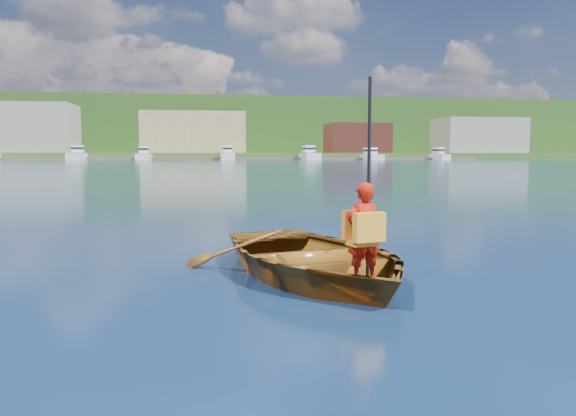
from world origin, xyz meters
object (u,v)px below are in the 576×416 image
Objects in this scene: child_paddler at (363,231)px; dock at (191,159)px; marina_yachts at (178,155)px; rowboat at (313,258)px.

child_paddler reaches higher than dock.
marina_yachts is at bearing -123.51° from dock.
rowboat is 0.03× the size of marina_yachts.
rowboat is 1.92× the size of child_paddler.
rowboat is 0.03× the size of dock.
child_paddler is at bearing -65.45° from rowboat.
marina_yachts is at bearing 93.68° from rowboat.
marina_yachts is (-9.17, 142.71, 1.15)m from rowboat.
dock is 1.14× the size of marina_yachts.
rowboat is at bearing -86.32° from marina_yachts.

